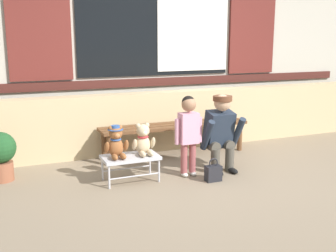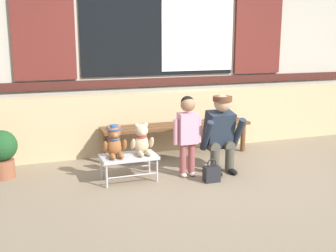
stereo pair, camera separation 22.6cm
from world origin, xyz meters
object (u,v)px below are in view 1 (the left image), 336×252
object	(u,v)px
small_display_bench	(130,159)
potted_plant	(0,153)
adult_crouching	(221,132)
child_standing	(189,127)
wooden_bench_long	(175,129)
teddy_bear_with_hat	(116,142)
handbag_on_ground	(213,173)
teddy_bear_plain	(143,140)

from	to	relation	value
small_display_bench	potted_plant	xyz separation A→B (m)	(-1.36, 0.58, 0.06)
adult_crouching	child_standing	bearing A→B (deg)	-174.58
wooden_bench_long	small_display_bench	xyz separation A→B (m)	(-0.90, -0.80, -0.11)
teddy_bear_with_hat	handbag_on_ground	size ratio (longest dim) A/B	1.34
teddy_bear_plain	handbag_on_ground	bearing A→B (deg)	-26.85
small_display_bench	teddy_bear_with_hat	bearing A→B (deg)	179.23
teddy_bear_with_hat	handbag_on_ground	xyz separation A→B (m)	(1.04, -0.36, -0.38)
teddy_bear_plain	handbag_on_ground	size ratio (longest dim) A/B	1.34
child_standing	handbag_on_ground	xyz separation A→B (m)	(0.18, -0.28, -0.50)
small_display_bench	teddy_bear_with_hat	distance (m)	0.26
wooden_bench_long	potted_plant	world-z (taller)	potted_plant
small_display_bench	adult_crouching	distance (m)	1.16
teddy_bear_plain	adult_crouching	distance (m)	0.99
teddy_bear_with_hat	adult_crouching	bearing A→B (deg)	-1.61
small_display_bench	handbag_on_ground	xyz separation A→B (m)	(0.88, -0.36, -0.17)
teddy_bear_plain	potted_plant	bearing A→B (deg)	159.06
small_display_bench	teddy_bear_plain	bearing A→B (deg)	0.51
teddy_bear_plain	wooden_bench_long	bearing A→B (deg)	47.34
adult_crouching	teddy_bear_plain	bearing A→B (deg)	177.91
teddy_bear_plain	potted_plant	xyz separation A→B (m)	(-1.52, 0.58, -0.14)
small_display_bench	teddy_bear_plain	xyz separation A→B (m)	(0.16, 0.00, 0.20)
teddy_bear_with_hat	teddy_bear_plain	xyz separation A→B (m)	(0.32, -0.00, -0.01)
teddy_bear_with_hat	teddy_bear_plain	bearing A→B (deg)	-0.13
adult_crouching	handbag_on_ground	size ratio (longest dim) A/B	3.49
teddy_bear_with_hat	handbag_on_ground	bearing A→B (deg)	-19.32
child_standing	handbag_on_ground	bearing A→B (deg)	-56.92
small_display_bench	adult_crouching	xyz separation A→B (m)	(1.14, -0.03, 0.21)
small_display_bench	potted_plant	world-z (taller)	potted_plant
teddy_bear_with_hat	adult_crouching	world-z (taller)	adult_crouching
potted_plant	teddy_bear_with_hat	bearing A→B (deg)	-25.83
adult_crouching	wooden_bench_long	bearing A→B (deg)	106.46
small_display_bench	handbag_on_ground	bearing A→B (deg)	-22.40
teddy_bear_plain	handbag_on_ground	distance (m)	0.88
wooden_bench_long	small_display_bench	world-z (taller)	wooden_bench_long
child_standing	adult_crouching	distance (m)	0.47
wooden_bench_long	adult_crouching	distance (m)	0.88
wooden_bench_long	handbag_on_ground	distance (m)	1.20
wooden_bench_long	potted_plant	xyz separation A→B (m)	(-2.26, -0.22, -0.05)
wooden_bench_long	child_standing	bearing A→B (deg)	-103.21
wooden_bench_long	child_standing	distance (m)	0.93
child_standing	adult_crouching	bearing A→B (deg)	5.42
small_display_bench	teddy_bear_with_hat	size ratio (longest dim) A/B	1.76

